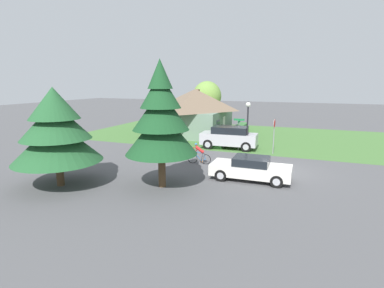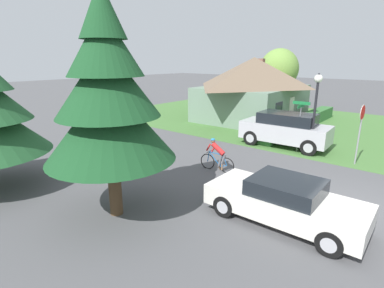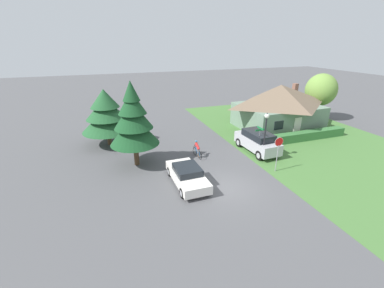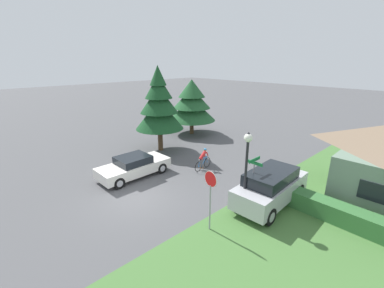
{
  "view_description": "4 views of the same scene",
  "coord_description": "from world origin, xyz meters",
  "px_view_note": "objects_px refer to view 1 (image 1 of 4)",
  "views": [
    {
      "loc": [
        -19.34,
        -1.54,
        5.61
      ],
      "look_at": [
        -0.52,
        5.88,
        1.42
      ],
      "focal_mm": 28.0,
      "sensor_mm": 36.0,
      "label": 1
    },
    {
      "loc": [
        -10.48,
        -1.66,
        4.76
      ],
      "look_at": [
        -0.55,
        6.63,
        1.07
      ],
      "focal_mm": 28.0,
      "sensor_mm": 36.0,
      "label": 2
    },
    {
      "loc": [
        -7.4,
        -13.64,
        9.47
      ],
      "look_at": [
        -0.82,
        5.18,
        1.38
      ],
      "focal_mm": 24.0,
      "sensor_mm": 36.0,
      "label": 3
    },
    {
      "loc": [
        11.08,
        -6.21,
        7.17
      ],
      "look_at": [
        -2.39,
        6.44,
        1.07
      ],
      "focal_mm": 24.0,
      "sensor_mm": 36.0,
      "label": 4
    }
  ],
  "objects_px": {
    "street_name_sign": "(239,129)",
    "cottage_house": "(195,111)",
    "parked_suv_right": "(229,137)",
    "conifer_tall_far": "(56,130)",
    "deciduous_tree_right": "(207,96)",
    "street_lamp": "(248,115)",
    "cyclist": "(199,154)",
    "stop_sign": "(274,129)",
    "conifer_tall_near": "(161,118)",
    "sedan_left_lane": "(251,168)"
  },
  "relations": [
    {
      "from": "parked_suv_right",
      "to": "cyclist",
      "type": "bearing_deg",
      "value": 79.96
    },
    {
      "from": "sedan_left_lane",
      "to": "conifer_tall_near",
      "type": "distance_m",
      "value": 6.03
    },
    {
      "from": "street_lamp",
      "to": "conifer_tall_far",
      "type": "height_order",
      "value": "conifer_tall_far"
    },
    {
      "from": "deciduous_tree_right",
      "to": "stop_sign",
      "type": "bearing_deg",
      "value": -143.16
    },
    {
      "from": "street_lamp",
      "to": "conifer_tall_near",
      "type": "xyz_separation_m",
      "value": [
        -10.23,
        2.58,
        0.78
      ]
    },
    {
      "from": "sedan_left_lane",
      "to": "parked_suv_right",
      "type": "xyz_separation_m",
      "value": [
        7.76,
        3.32,
        0.31
      ]
    },
    {
      "from": "street_name_sign",
      "to": "deciduous_tree_right",
      "type": "xyz_separation_m",
      "value": [
        13.35,
        7.32,
        1.94
      ]
    },
    {
      "from": "cottage_house",
      "to": "conifer_tall_near",
      "type": "bearing_deg",
      "value": -167.01
    },
    {
      "from": "deciduous_tree_right",
      "to": "conifer_tall_near",
      "type": "bearing_deg",
      "value": -167.02
    },
    {
      "from": "cottage_house",
      "to": "deciduous_tree_right",
      "type": "distance_m",
      "value": 6.88
    },
    {
      "from": "cyclist",
      "to": "sedan_left_lane",
      "type": "bearing_deg",
      "value": 144.83
    },
    {
      "from": "stop_sign",
      "to": "street_lamp",
      "type": "xyz_separation_m",
      "value": [
        0.24,
        2.16,
        0.99
      ]
    },
    {
      "from": "conifer_tall_far",
      "to": "cyclist",
      "type": "bearing_deg",
      "value": -38.28
    },
    {
      "from": "parked_suv_right",
      "to": "deciduous_tree_right",
      "type": "relative_size",
      "value": 0.84
    },
    {
      "from": "conifer_tall_far",
      "to": "stop_sign",
      "type": "bearing_deg",
      "value": -40.21
    },
    {
      "from": "street_lamp",
      "to": "cyclist",
      "type": "bearing_deg",
      "value": 155.39
    },
    {
      "from": "cyclist",
      "to": "street_name_sign",
      "type": "bearing_deg",
      "value": -113.87
    },
    {
      "from": "cyclist",
      "to": "cottage_house",
      "type": "bearing_deg",
      "value": -73.73
    },
    {
      "from": "cyclist",
      "to": "conifer_tall_far",
      "type": "distance_m",
      "value": 9.32
    },
    {
      "from": "parked_suv_right",
      "to": "sedan_left_lane",
      "type": "bearing_deg",
      "value": 110.3
    },
    {
      "from": "parked_suv_right",
      "to": "conifer_tall_far",
      "type": "xyz_separation_m",
      "value": [
        -12.59,
        6.27,
        2.11
      ]
    },
    {
      "from": "stop_sign",
      "to": "deciduous_tree_right",
      "type": "height_order",
      "value": "deciduous_tree_right"
    },
    {
      "from": "deciduous_tree_right",
      "to": "cottage_house",
      "type": "bearing_deg",
      "value": -172.31
    },
    {
      "from": "conifer_tall_near",
      "to": "deciduous_tree_right",
      "type": "xyz_separation_m",
      "value": [
        23.56,
        5.43,
        0.04
      ]
    },
    {
      "from": "street_name_sign",
      "to": "conifer_tall_near",
      "type": "relative_size",
      "value": 0.39
    },
    {
      "from": "cyclist",
      "to": "deciduous_tree_right",
      "type": "bearing_deg",
      "value": -78.81
    },
    {
      "from": "street_lamp",
      "to": "street_name_sign",
      "type": "xyz_separation_m",
      "value": [
        -0.02,
        0.7,
        -1.12
      ]
    },
    {
      "from": "deciduous_tree_right",
      "to": "conifer_tall_far",
      "type": "bearing_deg",
      "value": -179.75
    },
    {
      "from": "street_lamp",
      "to": "conifer_tall_near",
      "type": "relative_size",
      "value": 0.61
    },
    {
      "from": "cottage_house",
      "to": "street_lamp",
      "type": "xyz_separation_m",
      "value": [
        -6.62,
        -7.11,
        0.43
      ]
    },
    {
      "from": "conifer_tall_near",
      "to": "deciduous_tree_right",
      "type": "bearing_deg",
      "value": 12.98
    },
    {
      "from": "parked_suv_right",
      "to": "conifer_tall_near",
      "type": "distance_m",
      "value": 11.08
    },
    {
      "from": "cottage_house",
      "to": "conifer_tall_near",
      "type": "xyz_separation_m",
      "value": [
        -16.85,
        -4.52,
        1.21
      ]
    },
    {
      "from": "street_name_sign",
      "to": "cottage_house",
      "type": "bearing_deg",
      "value": 43.99
    },
    {
      "from": "cyclist",
      "to": "street_name_sign",
      "type": "relative_size",
      "value": 0.62
    },
    {
      "from": "parked_suv_right",
      "to": "street_lamp",
      "type": "relative_size",
      "value": 1.17
    },
    {
      "from": "street_lamp",
      "to": "deciduous_tree_right",
      "type": "height_order",
      "value": "deciduous_tree_right"
    },
    {
      "from": "cottage_house",
      "to": "stop_sign",
      "type": "relative_size",
      "value": 3.44
    },
    {
      "from": "cyclist",
      "to": "conifer_tall_near",
      "type": "distance_m",
      "value": 6.01
    },
    {
      "from": "cyclist",
      "to": "deciduous_tree_right",
      "type": "relative_size",
      "value": 0.29
    },
    {
      "from": "cyclist",
      "to": "stop_sign",
      "type": "distance_m",
      "value": 6.7
    },
    {
      "from": "cottage_house",
      "to": "conifer_tall_near",
      "type": "height_order",
      "value": "conifer_tall_near"
    },
    {
      "from": "parked_suv_right",
      "to": "street_name_sign",
      "type": "bearing_deg",
      "value": 149.9
    },
    {
      "from": "conifer_tall_far",
      "to": "deciduous_tree_right",
      "type": "distance_m",
      "value": 25.47
    },
    {
      "from": "street_lamp",
      "to": "conifer_tall_near",
      "type": "bearing_deg",
      "value": 165.84
    },
    {
      "from": "cyclist",
      "to": "stop_sign",
      "type": "relative_size",
      "value": 0.6
    },
    {
      "from": "deciduous_tree_right",
      "to": "cyclist",
      "type": "bearing_deg",
      "value": -162.8
    },
    {
      "from": "cottage_house",
      "to": "cyclist",
      "type": "height_order",
      "value": "cottage_house"
    },
    {
      "from": "street_name_sign",
      "to": "parked_suv_right",
      "type": "bearing_deg",
      "value": 62.78
    },
    {
      "from": "cottage_house",
      "to": "parked_suv_right",
      "type": "distance_m",
      "value": 8.39
    }
  ]
}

